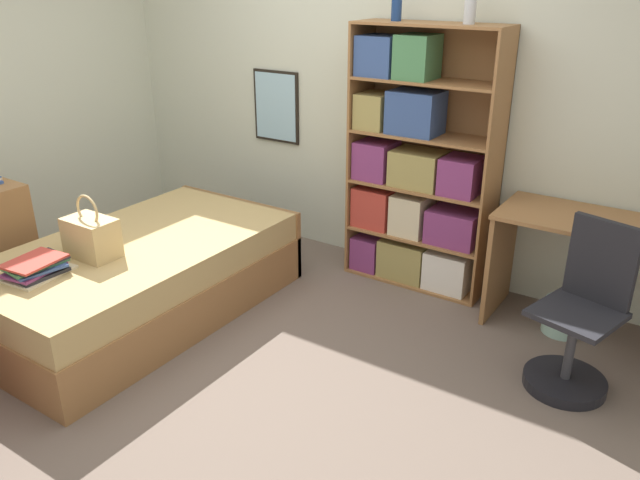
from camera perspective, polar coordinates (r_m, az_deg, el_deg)
The scene contains 11 objects.
ground_plane at distance 3.90m, azimuth -8.77°, elevation -9.33°, with size 14.00×14.00×0.00m, color #66564C.
wall_back at distance 4.71m, azimuth 4.20°, elevation 13.59°, with size 10.00×0.09×2.60m.
bed at distance 4.25m, azimuth -15.95°, elevation -3.25°, with size 1.14×2.03×0.51m.
handbag at distance 3.96m, azimuth -20.18°, elevation 0.30°, with size 0.32×0.20×0.39m.
book_stack_on_bed at distance 3.85m, azimuth -24.54°, elevation -2.30°, with size 0.30×0.37×0.10m.
bookcase at distance 4.39m, azimuth 8.52°, elevation 5.83°, with size 1.01×0.35×1.80m.
bottle_green at distance 4.29m, azimuth 7.01°, elevation 20.31°, with size 0.07×0.07×0.21m.
bottle_brown at distance 4.08m, azimuth 13.58°, elevation 20.07°, with size 0.07×0.07×0.27m.
desk at distance 4.05m, azimuth 24.77°, elevation -1.53°, with size 1.29×0.56×0.75m.
desk_chair at distance 3.62m, azimuth 22.44°, elevation -8.05°, with size 0.49×0.49×0.92m.
waste_bin at distance 4.20m, azimuth 21.34°, elevation -6.50°, with size 0.24×0.24×0.22m.
Camera 1 is at (2.29, -2.38, 2.07)m, focal length 35.00 mm.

